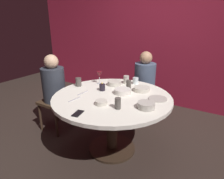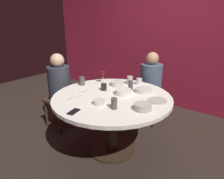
# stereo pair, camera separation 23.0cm
# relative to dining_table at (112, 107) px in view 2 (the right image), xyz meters

# --- Properties ---
(ground_plane) EXTENTS (8.00, 8.00, 0.00)m
(ground_plane) POSITION_rel_dining_table_xyz_m (0.00, 0.00, -0.61)
(ground_plane) COLOR #2D231E
(back_wall) EXTENTS (6.00, 0.10, 2.60)m
(back_wall) POSITION_rel_dining_table_xyz_m (0.00, 1.87, 0.69)
(back_wall) COLOR maroon
(back_wall) RESTS_ON ground
(dining_table) EXTENTS (1.41, 1.41, 0.75)m
(dining_table) POSITION_rel_dining_table_xyz_m (0.00, 0.00, 0.00)
(dining_table) COLOR silver
(dining_table) RESTS_ON ground
(seated_diner_left) EXTENTS (0.40, 0.40, 1.15)m
(seated_diner_left) POSITION_rel_dining_table_xyz_m (-0.99, 0.00, 0.11)
(seated_diner_left) COLOR #3F2D1E
(seated_diner_left) RESTS_ON ground
(seated_diner_back) EXTENTS (0.40, 0.40, 1.14)m
(seated_diner_back) POSITION_rel_dining_table_xyz_m (0.00, 1.00, 0.10)
(seated_diner_back) COLOR #3F2D1E
(seated_diner_back) RESTS_ON ground
(candle_holder) EXTENTS (0.07, 0.07, 0.11)m
(candle_holder) POSITION_rel_dining_table_xyz_m (-0.20, 0.09, 0.19)
(candle_holder) COLOR black
(candle_holder) RESTS_ON dining_table
(wine_glass) EXTENTS (0.08, 0.08, 0.18)m
(wine_glass) POSITION_rel_dining_table_xyz_m (-0.39, 0.30, 0.27)
(wine_glass) COLOR silver
(wine_glass) RESTS_ON dining_table
(dinner_plate) EXTENTS (0.21, 0.21, 0.01)m
(dinner_plate) POSITION_rel_dining_table_xyz_m (0.50, 0.18, 0.15)
(dinner_plate) COLOR #B2ADA3
(dinner_plate) RESTS_ON dining_table
(cell_phone) EXTENTS (0.10, 0.15, 0.01)m
(cell_phone) POSITION_rel_dining_table_xyz_m (-0.04, -0.57, 0.15)
(cell_phone) COLOR black
(cell_phone) RESTS_ON dining_table
(bowl_serving_large) EXTENTS (0.18, 0.18, 0.07)m
(bowl_serving_large) POSITION_rel_dining_table_xyz_m (0.48, -0.11, 0.18)
(bowl_serving_large) COLOR #B2ADA3
(bowl_serving_large) RESTS_ON dining_table
(bowl_salad_center) EXTENTS (0.20, 0.20, 0.05)m
(bowl_salad_center) POSITION_rel_dining_table_xyz_m (0.23, 0.34, 0.17)
(bowl_salad_center) COLOR beige
(bowl_salad_center) RESTS_ON dining_table
(bowl_small_white) EXTENTS (0.13, 0.13, 0.05)m
(bowl_small_white) POSITION_rel_dining_table_xyz_m (0.03, -0.27, 0.17)
(bowl_small_white) COLOR beige
(bowl_small_white) RESTS_ON dining_table
(bowl_sauce_side) EXTENTS (0.18, 0.18, 0.06)m
(bowl_sauce_side) POSITION_rel_dining_table_xyz_m (-0.18, 0.35, 0.17)
(bowl_sauce_side) COLOR beige
(bowl_sauce_side) RESTS_ON dining_table
(bowl_rice_portion) EXTENTS (0.20, 0.20, 0.06)m
(bowl_rice_portion) POSITION_rel_dining_table_xyz_m (0.07, 0.13, 0.18)
(bowl_rice_portion) COLOR silver
(bowl_rice_portion) RESTS_ON dining_table
(cup_near_candle) EXTENTS (0.08, 0.08, 0.12)m
(cup_near_candle) POSITION_rel_dining_table_xyz_m (-0.57, 0.07, 0.20)
(cup_near_candle) COLOR #4C4742
(cup_near_candle) RESTS_ON dining_table
(cup_by_left_diner) EXTENTS (0.06, 0.06, 0.12)m
(cup_by_left_diner) POSITION_rel_dining_table_xyz_m (0.23, -0.27, 0.20)
(cup_by_left_diner) COLOR #4C4742
(cup_by_left_diner) RESTS_ON dining_table
(cup_by_right_diner) EXTENTS (0.08, 0.08, 0.09)m
(cup_by_right_diner) POSITION_rel_dining_table_xyz_m (0.04, 0.56, 0.19)
(cup_by_right_diner) COLOR silver
(cup_by_right_diner) RESTS_ON dining_table
(cup_center_front) EXTENTS (0.06, 0.06, 0.12)m
(cup_center_front) POSITION_rel_dining_table_xyz_m (0.06, 0.32, 0.20)
(cup_center_front) COLOR #4C4742
(cup_center_front) RESTS_ON dining_table
(cup_far_edge) EXTENTS (0.08, 0.08, 0.11)m
(cup_far_edge) POSITION_rel_dining_table_xyz_m (-0.08, 0.51, 0.20)
(cup_far_edge) COLOR #B2ADA3
(cup_far_edge) RESTS_ON dining_table
(fork_near_plate) EXTENTS (0.03, 0.18, 0.01)m
(fork_near_plate) POSITION_rel_dining_table_xyz_m (-0.30, -0.32, 0.15)
(fork_near_plate) COLOR #B7B7BC
(fork_near_plate) RESTS_ON dining_table
(knife_near_plate) EXTENTS (0.03, 0.18, 0.01)m
(knife_near_plate) POSITION_rel_dining_table_xyz_m (-0.35, -0.11, 0.15)
(knife_near_plate) COLOR #B7B7BC
(knife_near_plate) RESTS_ON dining_table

